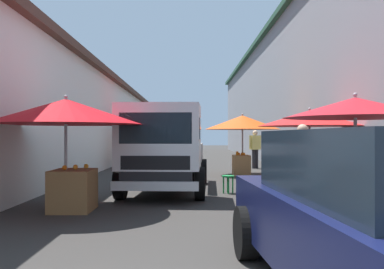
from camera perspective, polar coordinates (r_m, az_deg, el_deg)
The scene contains 14 objects.
ground at distance 15.33m, azimuth 0.62°, elevation -5.42°, with size 90.00×90.00×0.00m, color #33302D.
building_left_whitewash at distance 18.86m, azimuth -22.14°, elevation 1.89°, with size 49.80×7.50×4.13m.
building_right_concrete at distance 19.18m, azimuth 22.82°, elevation 6.01°, with size 49.80×7.50×6.91m.
fruit_stall_near_right at distance 10.55m, azimuth 16.08°, elevation 0.81°, with size 2.54×2.54×2.09m.
fruit_stall_mid_lane at distance 18.01m, azimuth -7.16°, elevation 1.09°, with size 2.10×2.10×2.44m.
fruit_stall_far_right at distance 8.01m, azimuth -16.98°, elevation 1.86°, with size 2.85×2.85×2.17m.
fruit_stall_far_left at distance 7.13m, azimuth 21.40°, elevation 1.12°, with size 2.33×2.33×2.10m.
fruit_stall_near_left at distance 14.74m, azimuth 6.99°, elevation 1.17°, with size 2.68×2.68×2.20m.
hatchback_car at distance 3.78m, azimuth 24.93°, elevation -10.27°, with size 4.01×2.13×1.45m.
delivery_truck at distance 9.70m, azimuth -3.96°, elevation -2.31°, with size 5.01×2.18×2.08m.
vendor_by_crates at distance 17.83m, azimuth 8.74°, elevation -1.63°, with size 0.42×0.56×1.64m.
vendor_in_shade at distance 8.91m, azimuth 15.07°, elevation -3.06°, with size 0.65×0.25×1.65m.
parked_scooter at distance 13.33m, azimuth -6.32°, elevation -4.27°, with size 1.69×0.45×1.14m.
plastic_stool at distance 10.08m, azimuth 5.03°, elevation -6.30°, with size 0.30×0.30×0.43m.
Camera 1 is at (-1.76, 0.29, 1.40)m, focal length 38.48 mm.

